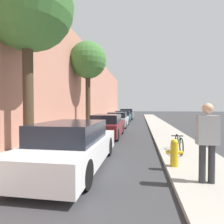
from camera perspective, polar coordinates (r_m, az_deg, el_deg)
name	(u,v)px	position (r m, az deg, el deg)	size (l,w,h in m)	color
ground_plane	(126,129)	(15.24, 4.32, -5.15)	(120.00, 120.00, 0.00)	#333335
sidewalk_left	(92,127)	(15.73, -6.31, -4.73)	(2.00, 52.00, 0.12)	#9E998E
sidewalk_right	(162,129)	(15.28, 15.27, -4.96)	(2.00, 52.00, 0.12)	#9E998E
building_facade_left	(76,83)	(16.16, -11.03, 8.71)	(0.70, 52.00, 7.60)	tan
parked_car_white	(73,146)	(5.66, -12.04, -10.13)	(1.80, 4.58, 1.35)	black
parked_car_maroon	(107,126)	(11.03, -1.51, -4.39)	(1.69, 4.17, 1.34)	black
parked_car_silver	(118,120)	(16.65, 1.87, -2.39)	(1.71, 4.64, 1.31)	black
parked_car_teal	(123,116)	(22.28, 3.41, -1.39)	(1.81, 4.00, 1.31)	black
parked_car_grey	(127,114)	(26.91, 4.57, -0.70)	(1.85, 3.90, 1.50)	black
street_tree_near	(27,5)	(8.51, -24.80, 27.88)	(3.45, 3.45, 7.23)	#423323
street_tree_far	(88,61)	(14.94, -7.48, 15.34)	(2.85, 2.85, 6.73)	#423323
fire_hydrant	(174,152)	(5.59, 18.75, -11.70)	(0.47, 0.22, 0.77)	gold
pedestrian	(207,138)	(4.58, 27.40, -7.12)	(0.45, 0.24, 1.75)	#2D2D33
bicycle	(179,144)	(7.33, 20.02, -9.19)	(0.44, 1.48, 0.61)	black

